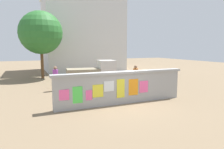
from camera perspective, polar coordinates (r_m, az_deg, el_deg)
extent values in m
plane|color=#7A664C|center=(17.76, -8.65, -1.61)|extent=(60.00, 60.00, 0.00)
cube|color=#9E9E9E|center=(10.21, 2.86, -4.02)|extent=(6.78, 0.30, 1.52)
cube|color=#9B9B9B|center=(10.08, 2.89, 0.56)|extent=(6.98, 0.42, 0.12)
cube|color=#F9599E|center=(9.17, -13.34, -5.64)|extent=(0.44, 0.04, 0.48)
cube|color=#4CD84C|center=(9.30, -9.67, -5.70)|extent=(0.45, 0.04, 0.77)
cube|color=#F9599E|center=(9.45, -6.51, -5.82)|extent=(0.30, 0.03, 0.46)
cube|color=yellow|center=(9.55, -3.97, -4.63)|extent=(0.53, 0.01, 0.60)
cube|color=silver|center=(9.71, -0.86, -3.31)|extent=(0.52, 0.03, 0.50)
cube|color=yellow|center=(9.99, 2.47, -3.94)|extent=(0.43, 0.02, 0.93)
cube|color=orange|center=(10.32, 6.06, -3.55)|extent=(0.54, 0.02, 0.83)
cube|color=#F9599E|center=(10.63, 8.95, -3.41)|extent=(0.51, 0.01, 0.61)
cylinder|color=black|center=(16.34, -1.81, -1.08)|extent=(0.72, 0.29, 0.70)
cylinder|color=black|center=(15.10, -0.60, -1.80)|extent=(0.72, 0.29, 0.70)
cylinder|color=black|center=(15.92, -10.57, -1.44)|extent=(0.72, 0.29, 0.70)
cylinder|color=black|center=(14.64, -10.07, -2.21)|extent=(0.72, 0.29, 0.70)
cube|color=silver|center=(15.59, -1.59, 1.28)|extent=(1.38, 1.64, 1.50)
cube|color=gray|center=(15.29, -8.13, -0.05)|extent=(2.57, 1.80, 0.90)
cylinder|color=black|center=(11.71, -5.21, -4.84)|extent=(0.61, 0.20, 0.60)
cylinder|color=black|center=(11.17, -11.11, -5.57)|extent=(0.61, 0.22, 0.60)
cube|color=silver|center=(11.36, -8.11, -3.83)|extent=(1.03, 0.41, 0.32)
cube|color=black|center=(11.25, -9.05, -3.03)|extent=(0.59, 0.32, 0.10)
cube|color=#262626|center=(11.56, -5.68, -2.23)|extent=(0.14, 0.56, 0.03)
cylinder|color=black|center=(12.27, -0.73, -4.09)|extent=(0.66, 0.05, 0.66)
cylinder|color=black|center=(12.72, 3.63, -3.69)|extent=(0.66, 0.05, 0.66)
cube|color=gold|center=(12.45, 1.49, -3.08)|extent=(0.95, 0.05, 0.06)
cylinder|color=gold|center=(12.48, 2.12, -2.03)|extent=(0.03, 0.03, 0.40)
cube|color=black|center=(12.45, 2.12, -1.12)|extent=(0.20, 0.08, 0.05)
cube|color=black|center=(12.19, -0.51, -1.54)|extent=(0.04, 0.44, 0.03)
cylinder|color=#D83F72|center=(14.05, 6.32, -2.35)|extent=(0.12, 0.12, 0.80)
cylinder|color=#D83F72|center=(14.15, 6.92, -2.28)|extent=(0.12, 0.12, 0.80)
cylinder|color=#BF6626|center=(14.00, 6.66, 0.51)|extent=(0.37, 0.37, 0.60)
sphere|color=#8C664C|center=(13.95, 6.69, 2.18)|extent=(0.22, 0.22, 0.22)
cylinder|color=yellow|center=(13.65, -15.53, -2.88)|extent=(0.12, 0.12, 0.80)
cylinder|color=yellow|center=(13.83, -15.56, -2.75)|extent=(0.12, 0.12, 0.80)
cylinder|color=purple|center=(13.63, -15.65, 0.08)|extent=(0.37, 0.37, 0.60)
sphere|color=#8C664C|center=(13.59, -15.71, 1.80)|extent=(0.22, 0.22, 0.22)
cylinder|color=brown|center=(19.47, -19.07, 3.01)|extent=(0.26, 0.26, 2.80)
sphere|color=#296A2A|center=(19.46, -19.43, 11.06)|extent=(3.83, 3.83, 3.83)
cube|color=silver|center=(26.07, -8.30, 10.90)|extent=(9.14, 6.51, 8.70)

